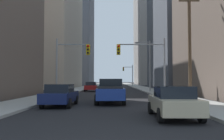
# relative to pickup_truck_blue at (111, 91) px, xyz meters

# --- Properties ---
(sidewalk_left) EXTENTS (3.42, 160.00, 0.15)m
(sidewalk_left) POSITION_rel_pickup_truck_blue_xyz_m (-6.64, 35.71, -0.86)
(sidewalk_left) COLOR #9E9E99
(sidewalk_left) RESTS_ON ground
(sidewalk_right) EXTENTS (3.42, 160.00, 0.15)m
(sidewalk_right) POSITION_rel_pickup_truck_blue_xyz_m (6.45, 35.71, -0.86)
(sidewalk_right) COLOR #9E9E99
(sidewalk_right) RESTS_ON ground
(pickup_truck_blue) EXTENTS (2.20, 5.43, 1.90)m
(pickup_truck_blue) POSITION_rel_pickup_truck_blue_xyz_m (0.00, 0.00, 0.00)
(pickup_truck_blue) COLOR navy
(pickup_truck_blue) RESTS_ON ground
(sedan_beige) EXTENTS (1.95, 4.22, 1.52)m
(sedan_beige) POSITION_rel_pickup_truck_blue_xyz_m (3.08, -7.42, -0.16)
(sedan_beige) COLOR #C6B793
(sedan_beige) RESTS_ON ground
(sedan_navy) EXTENTS (1.95, 4.24, 1.52)m
(sedan_navy) POSITION_rel_pickup_truck_blue_xyz_m (-3.42, -2.44, -0.16)
(sedan_navy) COLOR #141E4C
(sedan_navy) RESTS_ON ground
(sedan_red) EXTENTS (1.95, 4.23, 1.52)m
(sedan_red) POSITION_rel_pickup_truck_blue_xyz_m (-3.39, 18.99, -0.16)
(sedan_red) COLOR maroon
(sedan_red) RESTS_ON ground
(traffic_signal_near_left) EXTENTS (3.45, 0.44, 6.00)m
(traffic_signal_near_left) POSITION_rel_pickup_truck_blue_xyz_m (-4.07, 5.01, 3.09)
(traffic_signal_near_left) COLOR gray
(traffic_signal_near_left) RESTS_ON ground
(traffic_signal_near_right) EXTENTS (4.90, 0.44, 6.00)m
(traffic_signal_near_right) POSITION_rel_pickup_truck_blue_xyz_m (3.21, 5.01, 3.16)
(traffic_signal_near_right) COLOR gray
(traffic_signal_near_right) RESTS_ON ground
(traffic_signal_far_right) EXTENTS (2.79, 0.44, 6.00)m
(traffic_signal_far_right) POSITION_rel_pickup_truck_blue_xyz_m (4.19, 46.51, 3.06)
(traffic_signal_far_right) COLOR gray
(traffic_signal_far_right) RESTS_ON ground
(utility_pole_right) EXTENTS (2.20, 0.28, 10.10)m
(utility_pole_right) POSITION_rel_pickup_truck_blue_xyz_m (6.79, 1.61, 4.39)
(utility_pole_right) COLOR brown
(utility_pole_right) RESTS_ON ground
(street_lamp_right) EXTENTS (2.26, 0.32, 7.50)m
(street_lamp_right) POSITION_rel_pickup_truck_blue_xyz_m (5.09, 15.41, 3.59)
(street_lamp_right) COLOR gray
(street_lamp_right) RESTS_ON ground
(building_left_mid_office) EXTENTS (22.66, 24.89, 28.18)m
(building_left_mid_office) POSITION_rel_pickup_truck_blue_xyz_m (-20.38, 37.34, 13.15)
(building_left_mid_office) COLOR #B7A893
(building_left_mid_office) RESTS_ON ground
(building_left_far_tower) EXTENTS (16.80, 22.88, 67.62)m
(building_left_far_tower) POSITION_rel_pickup_truck_blue_xyz_m (-17.40, 78.37, 32.88)
(building_left_far_tower) COLOR #4C515B
(building_left_far_tower) RESTS_ON ground
(building_right_mid_block) EXTENTS (17.14, 23.76, 32.33)m
(building_right_mid_block) POSITION_rel_pickup_truck_blue_xyz_m (17.48, 31.24, 15.23)
(building_right_mid_block) COLOR #4C515B
(building_right_mid_block) RESTS_ON ground
(building_right_far_highrise) EXTENTS (23.57, 28.02, 63.16)m
(building_right_far_highrise) POSITION_rel_pickup_truck_blue_xyz_m (21.30, 79.37, 30.64)
(building_right_far_highrise) COLOR gray
(building_right_far_highrise) RESTS_ON ground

